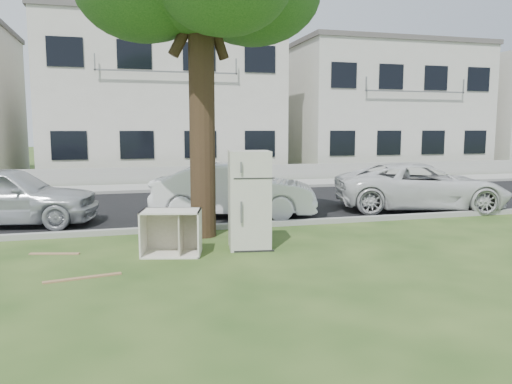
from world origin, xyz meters
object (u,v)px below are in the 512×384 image
object	(u,v)px
car_right	(421,186)
car_center	(234,190)
fridge	(249,200)
cabinet	(171,233)
car_left	(5,196)

from	to	relation	value
car_right	car_center	bearing A→B (deg)	102.51
fridge	cabinet	world-z (taller)	fridge
car_center	car_left	distance (m)	5.51
fridge	car_right	size ratio (longest dim) A/B	0.39
cabinet	car_right	bearing A→B (deg)	38.20
cabinet	car_center	size ratio (longest dim) A/B	0.25
car_right	car_left	world-z (taller)	car_left
cabinet	car_center	distance (m)	4.10
fridge	car_center	bearing A→B (deg)	90.59
car_left	cabinet	bearing A→B (deg)	-127.54
car_center	car_right	xyz separation A→B (m)	(5.40, -0.22, -0.03)
car_left	car_right	bearing A→B (deg)	-82.67
fridge	car_left	world-z (taller)	fridge
car_left	car_center	bearing A→B (deg)	-82.81
car_center	car_left	bearing A→B (deg)	104.54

